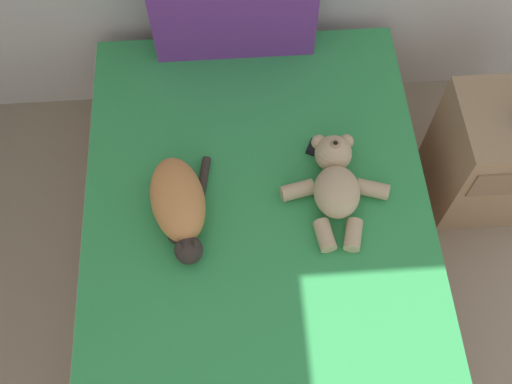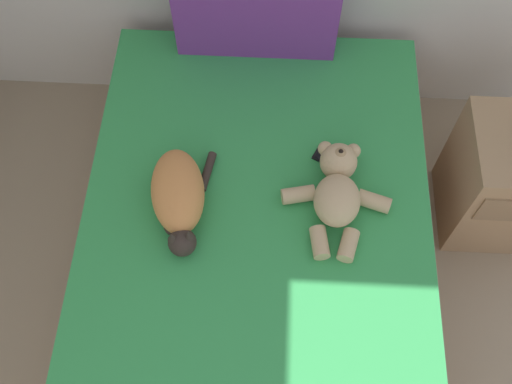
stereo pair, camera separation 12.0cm
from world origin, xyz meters
TOP-DOWN VIEW (x-y plane):
  - bed at (1.42, 3.39)m, footprint 1.32×2.03m
  - cat at (1.14, 3.52)m, footprint 0.25×0.44m
  - teddy_bear at (1.70, 3.58)m, footprint 0.40×0.45m
  - cell_phone at (1.70, 3.74)m, footprint 0.16×0.13m
  - nightstand at (2.46, 3.82)m, footprint 0.45×0.44m

SIDE VIEW (x-z plane):
  - bed at x=1.42m, z-range 0.00..0.52m
  - nightstand at x=2.46m, z-range 0.00..0.58m
  - cell_phone at x=1.70m, z-range 0.52..0.53m
  - teddy_bear at x=1.70m, z-range 0.51..0.66m
  - cat at x=1.14m, z-range 0.52..0.67m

